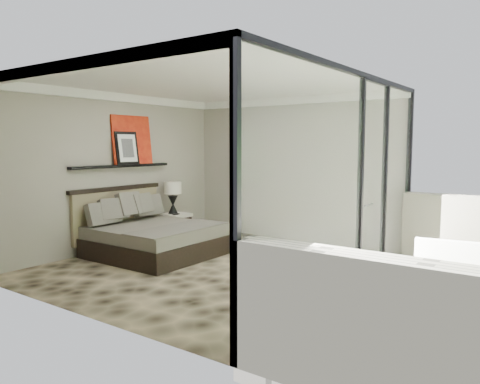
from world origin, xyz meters
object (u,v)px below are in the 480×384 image
Objects in this scene: nightstand at (175,227)px; lounger at (447,293)px; bed at (151,236)px; table_lamp at (173,193)px.

nightstand is 0.27× the size of lounger.
bed is 4.75m from lounger.
table_lamp is 0.35× the size of lounger.
table_lamp is at bearing -175.98° from nightstand.
table_lamp reaches higher than nightstand.
nightstand is 5.44m from lounger.
nightstand is 0.68m from table_lamp.
table_lamp is at bearing 117.17° from bed.
bed is at bearing -71.21° from nightstand.
lounger is (4.75, 0.03, -0.11)m from bed.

